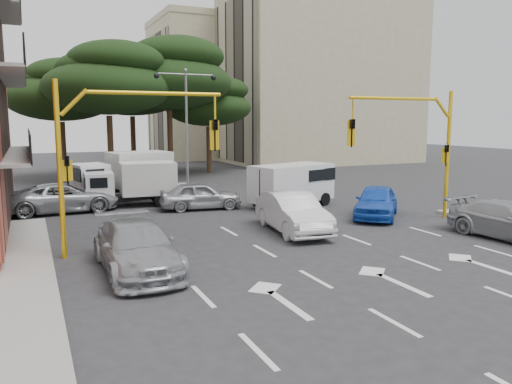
% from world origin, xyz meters
% --- Properties ---
extents(ground, '(120.00, 120.00, 0.00)m').
position_xyz_m(ground, '(0.00, 0.00, 0.00)').
color(ground, '#28282B').
rests_on(ground, ground).
extents(median_strip, '(1.40, 6.00, 0.15)m').
position_xyz_m(median_strip, '(0.00, 16.00, 0.07)').
color(median_strip, gray).
rests_on(median_strip, ground).
extents(apartment_beige_near, '(20.20, 12.15, 18.70)m').
position_xyz_m(apartment_beige_near, '(19.95, 32.00, 9.35)').
color(apartment_beige_near, tan).
rests_on(apartment_beige_near, ground).
extents(apartment_beige_far, '(16.20, 12.15, 16.70)m').
position_xyz_m(apartment_beige_far, '(12.95, 44.00, 8.35)').
color(apartment_beige_far, tan).
rests_on(apartment_beige_far, ground).
extents(pine_left_near, '(9.15, 9.15, 10.23)m').
position_xyz_m(pine_left_near, '(-3.94, 21.96, 7.60)').
color(pine_left_near, '#382616').
rests_on(pine_left_near, ground).
extents(pine_center, '(9.98, 9.98, 11.16)m').
position_xyz_m(pine_center, '(1.06, 23.96, 8.30)').
color(pine_center, '#382616').
rests_on(pine_center, ground).
extents(pine_left_far, '(8.32, 8.32, 9.30)m').
position_xyz_m(pine_left_far, '(-6.94, 25.96, 6.91)').
color(pine_left_far, '#382616').
rests_on(pine_left_far, ground).
extents(pine_right, '(7.49, 7.49, 8.37)m').
position_xyz_m(pine_right, '(5.06, 25.96, 6.22)').
color(pine_right, '#382616').
rests_on(pine_right, ground).
extents(pine_back, '(9.15, 9.15, 10.23)m').
position_xyz_m(pine_back, '(-0.94, 28.96, 7.60)').
color(pine_back, '#382616').
rests_on(pine_back, ground).
extents(signal_mast_right, '(5.79, 0.37, 6.00)m').
position_xyz_m(signal_mast_right, '(6.80, 1.99, 3.88)').
color(signal_mast_right, yellow).
rests_on(signal_mast_right, ground).
extents(signal_mast_left, '(5.79, 0.37, 6.00)m').
position_xyz_m(signal_mast_left, '(-6.80, 1.99, 3.88)').
color(signal_mast_left, yellow).
rests_on(signal_mast_left, ground).
extents(street_lamp_center, '(4.16, 0.36, 7.77)m').
position_xyz_m(street_lamp_center, '(0.00, 16.00, 5.43)').
color(street_lamp_center, slate).
rests_on(street_lamp_center, median_strip).
extents(car_white_hatch, '(2.35, 5.18, 1.65)m').
position_xyz_m(car_white_hatch, '(0.41, 2.32, 0.82)').
color(car_white_hatch, silver).
rests_on(car_white_hatch, ground).
extents(car_blue_compact, '(4.44, 4.57, 1.55)m').
position_xyz_m(car_blue_compact, '(5.60, 3.39, 0.77)').
color(car_blue_compact, blue).
rests_on(car_blue_compact, ground).
extents(car_silver_wagon, '(2.18, 5.31, 1.54)m').
position_xyz_m(car_silver_wagon, '(-6.64, -0.48, 0.77)').
color(car_silver_wagon, '#9C9DA3').
rests_on(car_silver_wagon, ground).
extents(car_silver_cross_a, '(5.46, 2.68, 1.49)m').
position_xyz_m(car_silver_cross_a, '(-8.00, 11.09, 0.75)').
color(car_silver_cross_a, '#A7AAAF').
rests_on(car_silver_cross_a, ground).
extents(car_silver_cross_b, '(4.47, 2.30, 1.46)m').
position_xyz_m(car_silver_cross_b, '(-1.43, 9.00, 0.73)').
color(car_silver_cross_b, '#A4A7AD').
rests_on(car_silver_cross_b, ground).
extents(car_silver_parked, '(2.54, 5.23, 1.47)m').
position_xyz_m(car_silver_parked, '(7.60, -2.41, 0.73)').
color(car_silver_parked, '#9FA1A7').
rests_on(car_silver_parked, ground).
extents(van_white, '(5.07, 3.37, 2.33)m').
position_xyz_m(van_white, '(3.34, 7.75, 1.17)').
color(van_white, silver).
rests_on(van_white, ground).
extents(box_truck_a, '(6.01, 3.49, 2.77)m').
position_xyz_m(box_truck_a, '(-4.50, 14.00, 1.39)').
color(box_truck_a, white).
rests_on(box_truck_a, ground).
extents(box_truck_b, '(4.99, 2.43, 2.38)m').
position_xyz_m(box_truck_b, '(-4.50, 11.50, 1.19)').
color(box_truck_b, silver).
rests_on(box_truck_b, ground).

